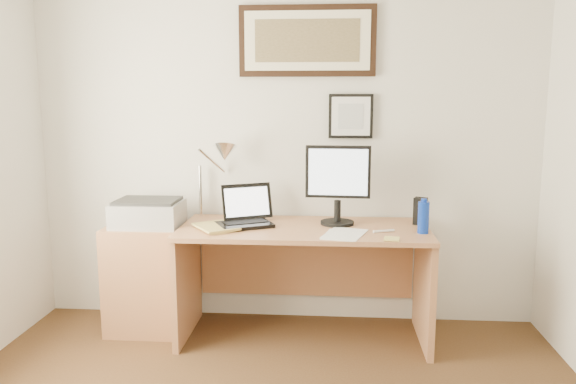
# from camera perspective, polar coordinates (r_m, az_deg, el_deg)

# --- Properties ---
(wall_back) EXTENTS (3.50, 0.02, 2.50)m
(wall_back) POSITION_cam_1_polar(r_m,az_deg,el_deg) (3.92, -0.28, 4.82)
(wall_back) COLOR silver
(wall_back) RESTS_ON ground
(side_cabinet) EXTENTS (0.50, 0.40, 0.73)m
(side_cabinet) POSITION_cam_1_polar(r_m,az_deg,el_deg) (3.97, -14.16, -8.47)
(side_cabinet) COLOR #A86D46
(side_cabinet) RESTS_ON floor
(water_bottle) EXTENTS (0.07, 0.07, 0.20)m
(water_bottle) POSITION_cam_1_polar(r_m,az_deg,el_deg) (3.54, 13.60, -2.54)
(water_bottle) COLOR #0D2FAB
(water_bottle) RESTS_ON desk
(bottle_cap) EXTENTS (0.04, 0.04, 0.02)m
(bottle_cap) POSITION_cam_1_polar(r_m,az_deg,el_deg) (3.52, 13.66, -0.81)
(bottle_cap) COLOR #0D2FAB
(bottle_cap) RESTS_ON water_bottle
(speaker) EXTENTS (0.10, 0.10, 0.18)m
(speaker) POSITION_cam_1_polar(r_m,az_deg,el_deg) (3.78, 13.29, -1.90)
(speaker) COLOR black
(speaker) RESTS_ON desk
(paper_sheet_a) EXTENTS (0.26, 0.32, 0.00)m
(paper_sheet_a) POSITION_cam_1_polar(r_m,az_deg,el_deg) (3.43, 5.41, -4.37)
(paper_sheet_a) COLOR white
(paper_sheet_a) RESTS_ON desk
(paper_sheet_b) EXTENTS (0.31, 0.37, 0.00)m
(paper_sheet_b) POSITION_cam_1_polar(r_m,az_deg,el_deg) (3.45, 5.78, -4.25)
(paper_sheet_b) COLOR white
(paper_sheet_b) RESTS_ON desk
(sticky_pad) EXTENTS (0.10, 0.10, 0.01)m
(sticky_pad) POSITION_cam_1_polar(r_m,az_deg,el_deg) (3.36, 10.50, -4.69)
(sticky_pad) COLOR #E9D86E
(sticky_pad) RESTS_ON desk
(marker_pen) EXTENTS (0.14, 0.06, 0.02)m
(marker_pen) POSITION_cam_1_polar(r_m,az_deg,el_deg) (3.54, 9.71, -3.93)
(marker_pen) COLOR white
(marker_pen) RESTS_ON desk
(book) EXTENTS (0.35, 0.37, 0.02)m
(book) POSITION_cam_1_polar(r_m,az_deg,el_deg) (3.56, -8.95, -3.76)
(book) COLOR tan
(book) RESTS_ON desk
(desk) EXTENTS (1.60, 0.70, 0.75)m
(desk) POSITION_cam_1_polar(r_m,az_deg,el_deg) (3.77, 1.67, -6.78)
(desk) COLOR #A86D46
(desk) RESTS_ON floor
(laptop) EXTENTS (0.41, 0.43, 0.26)m
(laptop) POSITION_cam_1_polar(r_m,az_deg,el_deg) (3.69, -4.35, -2.46)
(laptop) COLOR black
(laptop) RESTS_ON desk
(lcd_monitor) EXTENTS (0.42, 0.22, 0.52)m
(lcd_monitor) POSITION_cam_1_polar(r_m,az_deg,el_deg) (3.66, 5.09, 1.13)
(lcd_monitor) COLOR black
(lcd_monitor) RESTS_ON desk
(printer) EXTENTS (0.44, 0.34, 0.18)m
(printer) POSITION_cam_1_polar(r_m,az_deg,el_deg) (3.85, -14.03, -2.07)
(printer) COLOR #A2A3A5
(printer) RESTS_ON side_cabinet
(desk_lamp) EXTENTS (0.29, 0.27, 0.53)m
(desk_lamp) POSITION_cam_1_polar(r_m,az_deg,el_deg) (3.80, -6.68, 3.64)
(desk_lamp) COLOR silver
(desk_lamp) RESTS_ON desk
(picture_large) EXTENTS (0.92, 0.04, 0.47)m
(picture_large) POSITION_cam_1_polar(r_m,az_deg,el_deg) (3.89, 1.96, 15.10)
(picture_large) COLOR black
(picture_large) RESTS_ON wall_back
(picture_small) EXTENTS (0.30, 0.03, 0.30)m
(picture_small) POSITION_cam_1_polar(r_m,az_deg,el_deg) (3.87, 6.39, 7.66)
(picture_small) COLOR black
(picture_small) RESTS_ON wall_back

